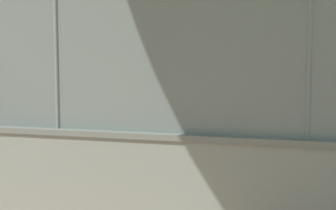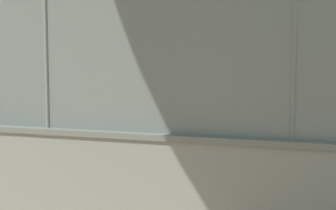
{
  "view_description": "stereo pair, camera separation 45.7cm",
  "coord_description": "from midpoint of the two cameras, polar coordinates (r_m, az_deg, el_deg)",
  "views": [
    {
      "loc": [
        -3.5,
        16.2,
        2.4
      ],
      "look_at": [
        -0.29,
        6.07,
        1.37
      ],
      "focal_mm": 52.13,
      "sensor_mm": 36.0,
      "label": 1
    },
    {
      "loc": [
        -3.93,
        16.05,
        2.4
      ],
      "look_at": [
        -0.29,
        6.07,
        1.37
      ],
      "focal_mm": 52.13,
      "sensor_mm": 36.0,
      "label": 2
    }
  ],
  "objects": [
    {
      "name": "ground_plane",
      "position": [
        16.72,
        4.56,
        -2.71
      ],
      "size": [
        260.0,
        260.0,
        0.0
      ],
      "primitive_type": "plane",
      "color": "tan"
    },
    {
      "name": "player_foreground_swinging",
      "position": [
        14.85,
        5.98,
        -0.47
      ],
      "size": [
        0.93,
        0.93,
        1.45
      ],
      "color": "#591919",
      "rests_on": "ground_plane"
    },
    {
      "name": "player_near_wall_returning",
      "position": [
        13.03,
        -9.8,
        -0.64
      ],
      "size": [
        0.78,
        1.23,
        1.7
      ],
      "color": "black",
      "rests_on": "ground_plane"
    }
  ]
}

